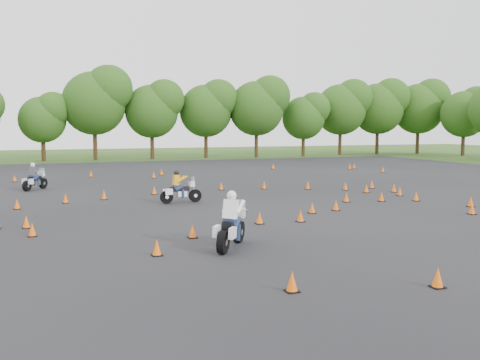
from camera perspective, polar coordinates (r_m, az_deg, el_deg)
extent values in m
plane|color=#2D5119|center=(21.57, 3.64, -4.19)|extent=(140.00, 140.00, 0.00)
plane|color=black|center=(27.11, -1.45, -2.11)|extent=(62.00, 62.00, 0.00)
cone|color=#FA5F0A|center=(15.70, -8.86, -7.18)|extent=(0.26, 0.26, 0.45)
cone|color=#FA5F0A|center=(26.74, 11.28, -1.85)|extent=(0.26, 0.26, 0.45)
cone|color=#FA5F0A|center=(28.00, -14.31, -1.57)|extent=(0.26, 0.26, 0.45)
cone|color=#FA5F0A|center=(26.03, -22.69, -2.39)|extent=(0.26, 0.26, 0.45)
cone|color=#FA5F0A|center=(31.68, 2.59, -0.56)|extent=(0.26, 0.26, 0.45)
cone|color=#FA5F0A|center=(27.21, -18.11, -1.89)|extent=(0.26, 0.26, 0.45)
cone|color=#FA5F0A|center=(29.85, 16.67, -1.19)|extent=(0.26, 0.26, 0.45)
cone|color=#FA5F0A|center=(17.98, -5.09, -5.47)|extent=(0.26, 0.26, 0.45)
cone|color=#FA5F0A|center=(26.91, 23.40, -2.17)|extent=(0.26, 0.26, 0.45)
cone|color=#FA5F0A|center=(18.28, -0.90, -5.26)|extent=(0.26, 0.26, 0.45)
cone|color=#FA5F0A|center=(24.66, 23.52, -2.86)|extent=(0.26, 0.26, 0.45)
cone|color=#FA5F0A|center=(28.03, 18.28, -1.68)|extent=(0.26, 0.26, 0.45)
cone|color=#FA5F0A|center=(19.46, -21.29, -4.98)|extent=(0.26, 0.26, 0.45)
cone|color=#FA5F0A|center=(46.41, 3.56, 1.46)|extent=(0.26, 0.26, 0.45)
cone|color=#FA5F0A|center=(24.00, 10.19, -2.69)|extent=(0.26, 0.26, 0.45)
cone|color=#FA5F0A|center=(30.72, 13.33, -0.91)|extent=(0.26, 0.26, 0.45)
cone|color=#FA5F0A|center=(31.73, 7.25, -0.59)|extent=(0.26, 0.26, 0.45)
cone|color=#FA5F0A|center=(31.21, -2.02, -0.65)|extent=(0.26, 0.26, 0.45)
cone|color=#FA5F0A|center=(38.75, -9.19, 0.54)|extent=(0.26, 0.26, 0.45)
cone|color=#FA5F0A|center=(27.38, 14.86, -1.75)|extent=(0.26, 0.26, 0.45)
cone|color=#FA5F0A|center=(23.06, 7.70, -3.00)|extent=(0.26, 0.26, 0.45)
cone|color=#FA5F0A|center=(30.77, -6.38, -0.78)|extent=(0.26, 0.26, 0.45)
cone|color=#FA5F0A|center=(32.91, 13.89, -0.48)|extent=(0.26, 0.26, 0.45)
cone|color=#FA5F0A|center=(38.82, -22.91, 0.16)|extent=(0.26, 0.26, 0.45)
cone|color=#FA5F0A|center=(31.34, 16.10, -0.85)|extent=(0.26, 0.26, 0.45)
cone|color=#FA5F0A|center=(12.31, 5.57, -10.78)|extent=(0.26, 0.26, 0.45)
cone|color=#FA5F0A|center=(21.09, -21.84, -4.19)|extent=(0.26, 0.26, 0.45)
cone|color=#FA5F0A|center=(44.43, 14.99, 1.08)|extent=(0.26, 0.26, 0.45)
cone|color=#FA5F0A|center=(21.00, 6.46, -3.85)|extent=(0.26, 0.26, 0.45)
cone|color=#FA5F0A|center=(31.70, 11.18, -0.66)|extent=(0.26, 0.26, 0.45)
cone|color=#FA5F0A|center=(47.66, 12.07, 1.46)|extent=(0.26, 0.26, 0.45)
cone|color=#FA5F0A|center=(41.08, -8.37, 0.85)|extent=(0.26, 0.26, 0.45)
cone|color=#FA5F0A|center=(47.03, 11.62, 1.41)|extent=(0.26, 0.26, 0.45)
cone|color=#FA5F0A|center=(40.71, -15.62, 0.65)|extent=(0.26, 0.26, 0.45)
cone|color=#FA5F0A|center=(13.36, 20.34, -9.79)|extent=(0.26, 0.26, 0.45)
cone|color=#FA5F0A|center=(20.43, 2.10, -4.08)|extent=(0.26, 0.26, 0.45)
cone|color=#FA5F0A|center=(29.50, -9.13, -1.10)|extent=(0.26, 0.26, 0.45)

